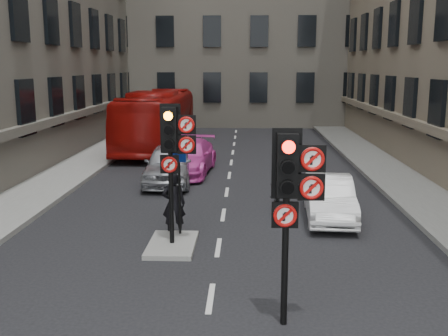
# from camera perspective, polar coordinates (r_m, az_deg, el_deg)

# --- Properties ---
(pavement_left) EXTENTS (3.00, 50.00, 0.16)m
(pavement_left) POSITION_cam_1_polar(r_m,az_deg,el_deg) (21.85, -18.83, -1.48)
(pavement_left) COLOR gray
(pavement_left) RESTS_ON ground
(pavement_right) EXTENTS (3.00, 50.00, 0.16)m
(pavement_right) POSITION_cam_1_polar(r_m,az_deg,el_deg) (21.39, 20.07, -1.83)
(pavement_right) COLOR gray
(pavement_right) RESTS_ON ground
(centre_island) EXTENTS (1.20, 2.00, 0.12)m
(centre_island) POSITION_cam_1_polar(r_m,az_deg,el_deg) (13.78, -5.67, -8.30)
(centre_island) COLOR gray
(centre_island) RESTS_ON ground
(building_far) EXTENTS (30.00, 14.00, 20.00)m
(building_far) POSITION_cam_1_polar(r_m,az_deg,el_deg) (46.17, 1.60, 17.84)
(building_far) COLOR #656055
(building_far) RESTS_ON ground
(signal_near) EXTENTS (0.91, 0.40, 3.58)m
(signal_near) POSITION_cam_1_polar(r_m,az_deg,el_deg) (9.12, 7.38, -1.97)
(signal_near) COLOR black
(signal_near) RESTS_ON ground
(signal_far) EXTENTS (0.91, 0.40, 3.58)m
(signal_far) POSITION_cam_1_polar(r_m,az_deg,el_deg) (13.12, -5.52, 2.62)
(signal_far) COLOR black
(signal_far) RESTS_ON centre_island
(car_silver) EXTENTS (1.97, 4.56, 1.53)m
(car_silver) POSITION_cam_1_polar(r_m,az_deg,el_deg) (20.89, -5.99, 0.42)
(car_silver) COLOR #A8AAAF
(car_silver) RESTS_ON ground
(car_white) EXTENTS (1.60, 4.00, 1.29)m
(car_white) POSITION_cam_1_polar(r_m,az_deg,el_deg) (16.33, 11.38, -3.21)
(car_white) COLOR silver
(car_white) RESTS_ON ground
(car_pink) EXTENTS (2.38, 5.07, 1.43)m
(car_pink) POSITION_cam_1_polar(r_m,az_deg,el_deg) (22.70, -3.94, 1.19)
(car_pink) COLOR #DC40AA
(car_pink) RESTS_ON ground
(bus_red) EXTENTS (2.88, 11.60, 3.22)m
(bus_red) POSITION_cam_1_polar(r_m,az_deg,el_deg) (29.82, -7.25, 5.26)
(bus_red) COLOR #950E0A
(bus_red) RESTS_ON ground
(motorcycle) EXTENTS (0.50, 1.78, 1.07)m
(motorcycle) POSITION_cam_1_polar(r_m,az_deg,el_deg) (16.79, 5.85, -3.04)
(motorcycle) COLOR black
(motorcycle) RESTS_ON ground
(motorcyclist) EXTENTS (0.69, 0.49, 1.77)m
(motorcyclist) POSITION_cam_1_polar(r_m,az_deg,el_deg) (14.49, -5.49, -3.91)
(motorcyclist) COLOR black
(motorcyclist) RESTS_ON ground
(info_sign) EXTENTS (0.40, 0.15, 2.32)m
(info_sign) POSITION_cam_1_polar(r_m,az_deg,el_deg) (14.03, -4.89, -1.32)
(info_sign) COLOR black
(info_sign) RESTS_ON centre_island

